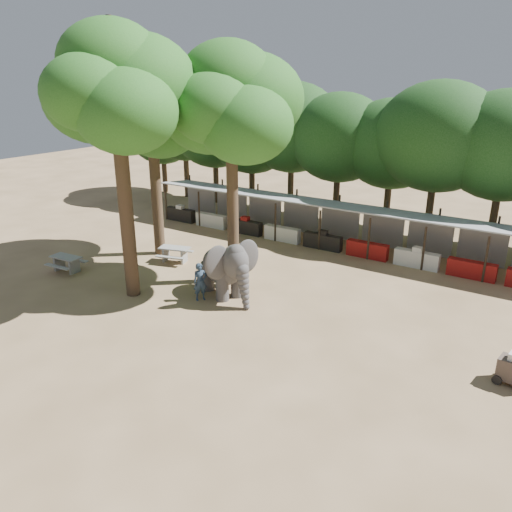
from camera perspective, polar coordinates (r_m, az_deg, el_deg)
The scene contains 10 objects.
ground at distance 19.45m, azimuth -5.69°, elevation -10.33°, with size 100.00×100.00×0.00m, color brown.
vendor_stalls at distance 30.12m, azimuth 10.88°, elevation 2.97°, with size 28.00×2.99×2.80m.
yard_tree_left at distance 28.34m, azimuth -11.90°, elevation 16.33°, with size 7.10×6.90×11.02m.
yard_tree_center at distance 22.68m, azimuth -15.68°, elevation 17.80°, with size 7.10×6.90×12.04m.
yard_tree_back at distance 23.68m, azimuth -2.87°, elevation 16.91°, with size 7.10×6.90×11.36m.
backdrop_trees at distance 33.98m, azimuth 14.82°, elevation 12.06°, with size 46.46×5.95×8.33m.
elephant at distance 23.07m, azimuth -3.40°, elevation -1.39°, with size 3.76×2.96×2.81m.
handler at distance 22.97m, azimuth -6.39°, elevation -2.95°, with size 0.64×0.43×1.78m, color #26384C.
picnic_table_near at distance 28.11m, azimuth -20.86°, elevation -0.60°, with size 1.80×1.65×0.84m.
picnic_table_far at distance 28.02m, azimuth -9.27°, elevation 0.42°, with size 2.03×1.92×0.84m.
Camera 1 is at (10.74, -12.96, 9.75)m, focal length 35.00 mm.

